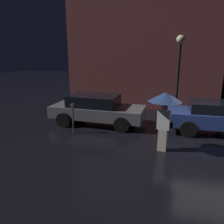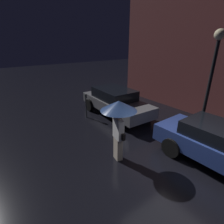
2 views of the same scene
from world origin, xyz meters
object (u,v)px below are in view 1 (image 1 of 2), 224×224
(parked_car_blue, at_px, (220,117))
(pedestrian_with_umbrella, at_px, (165,104))
(street_lamp_near, at_px, (179,61))
(parking_meter, at_px, (73,115))
(parked_car_grey, at_px, (97,109))

(parked_car_blue, bearing_deg, pedestrian_with_umbrella, -134.82)
(pedestrian_with_umbrella, relative_size, street_lamp_near, 0.50)
(parking_meter, bearing_deg, street_lamp_near, 39.76)
(parked_car_blue, bearing_deg, parking_meter, -166.58)
(street_lamp_near, bearing_deg, parked_car_grey, -150.96)
(parked_car_blue, height_order, pedestrian_with_umbrella, pedestrian_with_umbrella)
(pedestrian_with_umbrella, bearing_deg, parked_car_grey, -25.57)
(pedestrian_with_umbrella, bearing_deg, parking_meter, -2.00)
(parked_car_grey, relative_size, parking_meter, 3.50)
(parking_meter, distance_m, street_lamp_near, 6.11)
(parking_meter, height_order, street_lamp_near, street_lamp_near)
(parked_car_grey, relative_size, parked_car_blue, 1.02)
(parked_car_grey, distance_m, parking_meter, 1.64)
(street_lamp_near, bearing_deg, parking_meter, -140.24)
(parking_meter, bearing_deg, parked_car_blue, 14.43)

